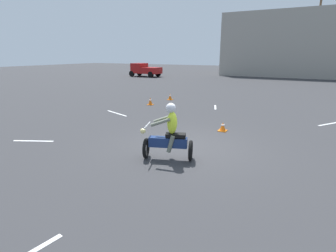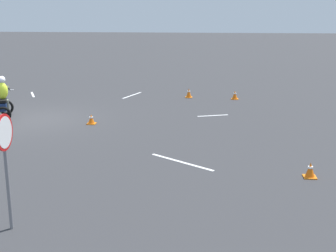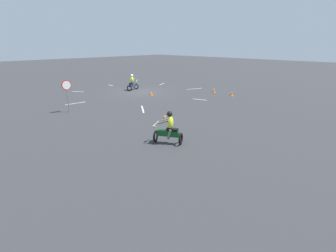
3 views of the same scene
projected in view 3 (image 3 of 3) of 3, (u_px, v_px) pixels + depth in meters
The scene contains 15 objects.
ground_plane at pixel (139, 92), 26.77m from camera, with size 120.00×120.00×0.00m, color #333335.
motorcycle_rider_foreground at pixel (132, 83), 27.36m from camera, with size 1.55×1.04×1.66m.
motorcycle_rider_background at pixel (169, 129), 12.85m from camera, with size 1.20×1.52×1.66m.
stop_sign at pixel (67, 90), 18.38m from camera, with size 0.70×0.08×2.30m.
traffic_cone_near_left at pixel (165, 118), 16.82m from camera, with size 0.32×0.32×0.40m.
traffic_cone_near_right at pixel (231, 94), 24.61m from camera, with size 0.32×0.32×0.40m.
traffic_cone_mid_center at pixel (214, 90), 26.20m from camera, with size 0.32×0.32×0.45m.
traffic_cone_mid_left at pixel (151, 94), 24.79m from camera, with size 0.32×0.32×0.37m.
lane_stripe_e at pixel (76, 103), 21.61m from camera, with size 0.10×1.75×0.01m, color silver.
lane_stripe_ne at pixel (143, 109), 19.72m from camera, with size 0.10×2.19×0.01m, color silver.
lane_stripe_n at pixel (200, 100), 23.03m from camera, with size 0.10×1.27×0.01m, color silver.
lane_stripe_w at pixel (194, 89), 28.34m from camera, with size 0.10×1.79×0.01m, color silver.
lane_stripe_sw at pixel (162, 84), 31.48m from camera, with size 0.10×1.44×0.01m, color silver.
lane_stripe_s at pixel (111, 85), 30.66m from camera, with size 0.10×1.23×0.01m, color silver.
lane_stripe_se at pixel (78, 92), 26.75m from camera, with size 0.10×1.28×0.01m, color silver.
Camera 3 is at (16.77, 20.81, 4.81)m, focal length 28.00 mm.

